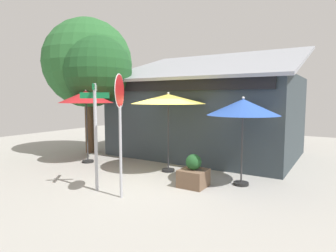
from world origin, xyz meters
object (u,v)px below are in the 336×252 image
Objects in this scene: patio_umbrella_crimson_left at (86,97)px; patio_umbrella_royal_blue_right at (243,108)px; stop_sign at (120,111)px; patio_umbrella_mustard_center at (168,100)px; shade_tree at (91,65)px; sidewalk_planter at (193,174)px; street_sign_post at (96,126)px.

patio_umbrella_crimson_left reaches higher than patio_umbrella_royal_blue_right.
stop_sign reaches higher than patio_umbrella_mustard_center.
patio_umbrella_mustard_center is at bearing 96.86° from stop_sign.
stop_sign is 0.51× the size of shade_tree.
patio_umbrella_royal_blue_right reaches higher than sidewalk_planter.
patio_umbrella_royal_blue_right is 2.73× the size of sidewalk_planter.
patio_umbrella_crimson_left is at bearing 148.28° from stop_sign.
street_sign_post is at bearing -141.56° from patio_umbrella_royal_blue_right.
shade_tree is at bearing 130.74° from patio_umbrella_crimson_left.
street_sign_post is 4.13m from patio_umbrella_royal_blue_right.
patio_umbrella_mustard_center is 2.79m from sidewalk_planter.
patio_umbrella_royal_blue_right is at bearing 49.21° from stop_sign.
street_sign_post reaches higher than patio_umbrella_crimson_left.
sidewalk_planter is (4.89, -0.54, -2.17)m from patio_umbrella_crimson_left.
patio_umbrella_mustard_center is at bearing 77.55° from street_sign_post.
stop_sign is at bearing -83.14° from patio_umbrella_mustard_center.
patio_umbrella_royal_blue_right is at bearing 38.02° from sidewalk_planter.
shade_tree reaches higher than patio_umbrella_crimson_left.
sidewalk_planter is (6.09, -1.93, -3.59)m from shade_tree.
patio_umbrella_crimson_left is (-3.73, 2.31, 0.33)m from stop_sign.
patio_umbrella_mustard_center reaches higher than patio_umbrella_royal_blue_right.
street_sign_post is at bearing 175.06° from stop_sign.
stop_sign is at bearing -123.34° from sidewalk_planter.
street_sign_post is 1.05m from stop_sign.
patio_umbrella_crimson_left is at bearing -49.26° from shade_tree.
stop_sign reaches higher than patio_umbrella_royal_blue_right.
patio_umbrella_mustard_center is at bearing -10.81° from shade_tree.
sidewalk_planter is at bearing -35.14° from patio_umbrella_mustard_center.
patio_umbrella_crimson_left is 2.31m from shade_tree.
street_sign_post is 1.02× the size of patio_umbrella_crimson_left.
patio_umbrella_royal_blue_right is 7.47m from shade_tree.
stop_sign is at bearing -31.72° from patio_umbrella_crimson_left.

